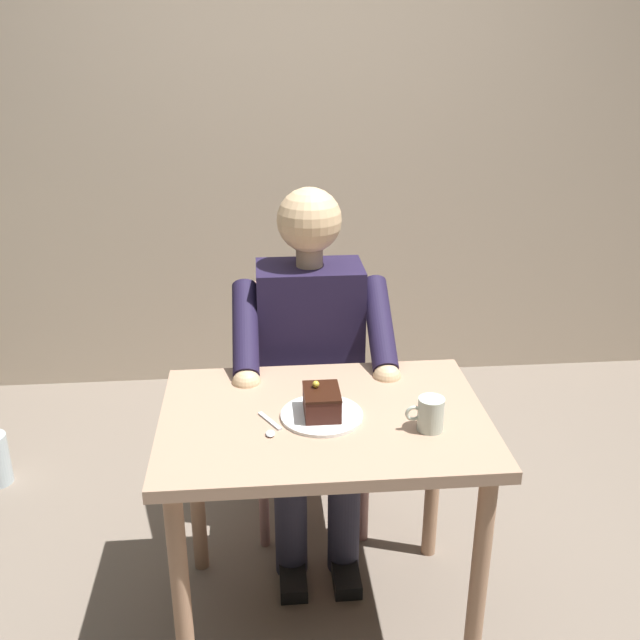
{
  "coord_description": "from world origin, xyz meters",
  "views": [
    {
      "loc": [
        0.17,
        1.78,
        1.77
      ],
      "look_at": [
        0.0,
        -0.1,
        0.99
      ],
      "focal_mm": 40.64,
      "sensor_mm": 36.0,
      "label": 1
    }
  ],
  "objects_px": {
    "chair": "(308,392)",
    "dessert_spoon": "(270,428)",
    "dining_table": "(324,447)",
    "seated_person": "(312,369)",
    "coffee_cup": "(430,413)",
    "cake_slice": "(322,402)"
  },
  "relations": [
    {
      "from": "dining_table",
      "to": "dessert_spoon",
      "type": "height_order",
      "value": "dessert_spoon"
    },
    {
      "from": "seated_person",
      "to": "dessert_spoon",
      "type": "distance_m",
      "value": 0.54
    },
    {
      "from": "seated_person",
      "to": "cake_slice",
      "type": "height_order",
      "value": "seated_person"
    },
    {
      "from": "dining_table",
      "to": "chair",
      "type": "distance_m",
      "value": 0.63
    },
    {
      "from": "cake_slice",
      "to": "dessert_spoon",
      "type": "xyz_separation_m",
      "value": [
        0.15,
        0.05,
        -0.04
      ]
    },
    {
      "from": "dessert_spoon",
      "to": "chair",
      "type": "bearing_deg",
      "value": -102.72
    },
    {
      "from": "dessert_spoon",
      "to": "dining_table",
      "type": "bearing_deg",
      "value": -157.57
    },
    {
      "from": "seated_person",
      "to": "dessert_spoon",
      "type": "relative_size",
      "value": 9.19
    },
    {
      "from": "seated_person",
      "to": "coffee_cup",
      "type": "relative_size",
      "value": 11.91
    },
    {
      "from": "chair",
      "to": "coffee_cup",
      "type": "bearing_deg",
      "value": 111.2
    },
    {
      "from": "chair",
      "to": "cake_slice",
      "type": "relative_size",
      "value": 6.78
    },
    {
      "from": "chair",
      "to": "cake_slice",
      "type": "distance_m",
      "value": 0.7
    },
    {
      "from": "coffee_cup",
      "to": "dessert_spoon",
      "type": "xyz_separation_m",
      "value": [
        0.43,
        -0.04,
        -0.05
      ]
    },
    {
      "from": "chair",
      "to": "dessert_spoon",
      "type": "distance_m",
      "value": 0.74
    },
    {
      "from": "seated_person",
      "to": "dessert_spoon",
      "type": "xyz_separation_m",
      "value": [
        0.15,
        0.51,
        0.08
      ]
    },
    {
      "from": "cake_slice",
      "to": "coffee_cup",
      "type": "bearing_deg",
      "value": 161.94
    },
    {
      "from": "chair",
      "to": "dessert_spoon",
      "type": "xyz_separation_m",
      "value": [
        0.15,
        0.68,
        0.26
      ]
    },
    {
      "from": "dining_table",
      "to": "coffee_cup",
      "type": "bearing_deg",
      "value": 159.67
    },
    {
      "from": "chair",
      "to": "seated_person",
      "type": "bearing_deg",
      "value": 90.0
    },
    {
      "from": "coffee_cup",
      "to": "dessert_spoon",
      "type": "bearing_deg",
      "value": -5.3
    },
    {
      "from": "cake_slice",
      "to": "chair",
      "type": "bearing_deg",
      "value": -90.64
    },
    {
      "from": "dining_table",
      "to": "chair",
      "type": "relative_size",
      "value": 1.05
    }
  ]
}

